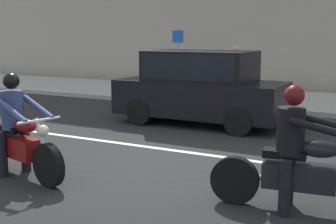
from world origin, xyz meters
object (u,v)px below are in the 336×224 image
at_px(motorcycle_with_rider_black_leather, 298,161).
at_px(parked_hatchback_black, 200,86).
at_px(motorcycle_with_rider_denim_blue, 18,135).
at_px(pedestrian_bystander, 235,66).
at_px(street_sign_post, 178,53).

height_order(motorcycle_with_rider_black_leather, parked_hatchback_black, parked_hatchback_black).
height_order(motorcycle_with_rider_denim_blue, pedestrian_bystander, pedestrian_bystander).
bearing_deg(motorcycle_with_rider_denim_blue, street_sign_post, 102.66).
distance_m(motorcycle_with_rider_black_leather, parked_hatchback_black, 5.58).
relative_size(motorcycle_with_rider_denim_blue, pedestrian_bystander, 1.32).
distance_m(street_sign_post, pedestrian_bystander, 2.47).
bearing_deg(parked_hatchback_black, motorcycle_with_rider_denim_blue, -99.59).
xyz_separation_m(motorcycle_with_rider_black_leather, motorcycle_with_rider_denim_blue, (-4.16, -0.56, 0.00)).
distance_m(parked_hatchback_black, pedestrian_bystander, 4.61).
bearing_deg(motorcycle_with_rider_black_leather, street_sign_post, 124.05).
relative_size(motorcycle_with_rider_black_leather, pedestrian_bystander, 1.33).
bearing_deg(street_sign_post, parked_hatchback_black, -58.12).
bearing_deg(street_sign_post, motorcycle_with_rider_black_leather, -55.95).
xyz_separation_m(street_sign_post, pedestrian_bystander, (2.39, -0.45, -0.38)).
distance_m(parked_hatchback_black, street_sign_post, 5.92).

